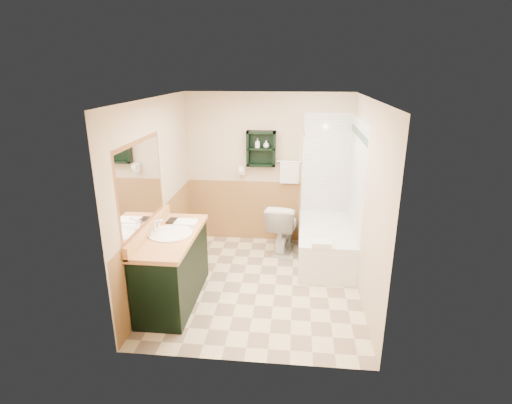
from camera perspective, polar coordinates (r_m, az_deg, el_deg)
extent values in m
plane|color=beige|center=(5.44, 0.36, -11.57)|extent=(3.00, 3.00, 0.00)
cube|color=beige|center=(6.41, 1.70, 4.72)|extent=(2.60, 0.04, 2.40)
cube|color=beige|center=(5.24, -14.15, 0.98)|extent=(0.04, 3.00, 2.40)
cube|color=beige|center=(5.00, 15.61, 0.04)|extent=(0.04, 3.00, 2.40)
cube|color=white|center=(4.72, 0.42, 14.78)|extent=(2.60, 3.00, 0.04)
cube|color=black|center=(6.23, 0.72, 7.62)|extent=(0.45, 0.15, 0.55)
cylinder|color=silver|center=(5.48, 6.79, 10.77)|extent=(0.03, 1.60, 0.03)
cube|color=black|center=(4.99, -11.78, -9.17)|extent=(0.59, 1.39, 0.88)
cube|color=white|center=(6.01, 9.95, -5.92)|extent=(0.81, 1.50, 0.54)
imported|color=white|center=(6.24, 3.88, -3.57)|extent=(0.55, 0.84, 0.77)
cube|color=white|center=(5.06, -9.95, -2.93)|extent=(0.27, 0.21, 0.04)
imported|color=black|center=(5.18, -12.58, -1.67)|extent=(0.15, 0.02, 0.20)
cube|color=white|center=(5.27, 9.29, -5.84)|extent=(0.24, 0.20, 0.07)
imported|color=white|center=(6.22, 0.22, 8.05)|extent=(0.06, 0.14, 0.07)
imported|color=white|center=(6.20, 1.48, 8.14)|extent=(0.11, 0.13, 0.09)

